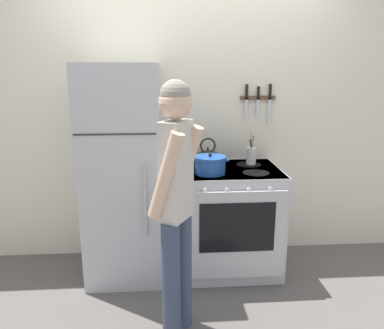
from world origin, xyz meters
TOP-DOWN VIEW (x-y plane):
  - ground_plane at (0.00, 0.00)m, footprint 14.00×14.00m
  - wall_back at (0.00, 0.03)m, footprint 10.00×0.06m
  - refrigerator at (-0.57, -0.34)m, footprint 0.60×0.70m
  - stove_range at (0.30, -0.36)m, footprint 0.82×0.70m
  - dutch_oven_pot at (0.12, -0.46)m, footprint 0.29×0.25m
  - tea_kettle at (0.13, -0.20)m, footprint 0.21×0.17m
  - utensil_jar at (0.50, -0.19)m, footprint 0.08×0.08m
  - person at (-0.17, -1.14)m, footprint 0.37×0.40m
  - wall_knife_strip at (0.59, -0.02)m, footprint 0.31×0.03m

SIDE VIEW (x-z plane):
  - ground_plane at x=0.00m, z-range 0.00..0.00m
  - stove_range at x=0.30m, z-range 0.01..0.90m
  - refrigerator at x=-0.57m, z-range 0.00..1.73m
  - person at x=-0.17m, z-range 0.11..1.74m
  - dutch_oven_pot at x=0.12m, z-range 0.87..1.04m
  - tea_kettle at x=0.13m, z-range 0.84..1.08m
  - utensil_jar at x=0.50m, z-range 0.82..1.11m
  - wall_back at x=0.00m, z-range 0.00..2.55m
  - wall_knife_strip at x=0.59m, z-range 1.27..1.62m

